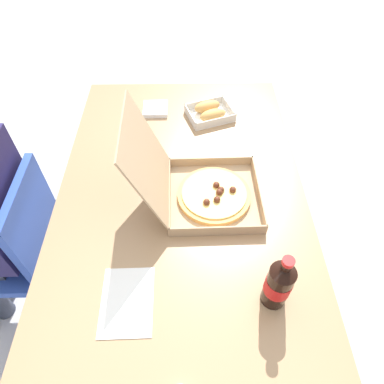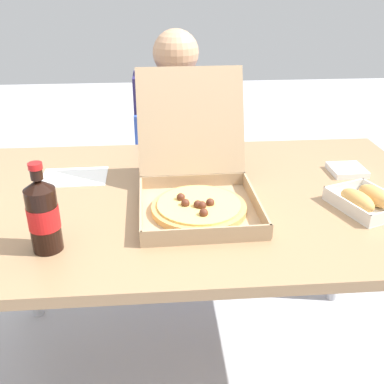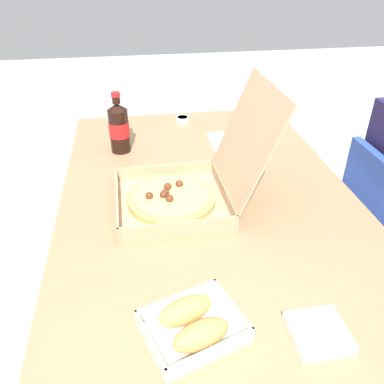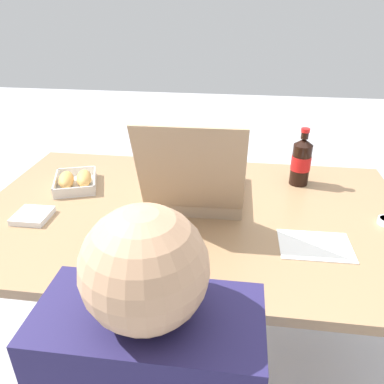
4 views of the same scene
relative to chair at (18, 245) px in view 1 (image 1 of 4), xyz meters
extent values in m
plane|color=#B2B2B7|center=(0.03, -0.69, -0.48)|extent=(10.00, 10.00, 0.00)
cube|color=#997551|center=(0.03, -0.69, 0.26)|extent=(1.46, 0.90, 0.03)
cylinder|color=#B7B7BC|center=(0.69, -1.07, -0.12)|extent=(0.05, 0.05, 0.72)
cylinder|color=#B7B7BC|center=(0.69, -0.31, -0.12)|extent=(0.05, 0.05, 0.72)
cube|color=#2D4CAD|center=(0.00, 0.06, -0.05)|extent=(0.40, 0.40, 0.04)
cube|color=#2D4CAD|center=(0.00, -0.12, 0.16)|extent=(0.36, 0.03, 0.38)
cylinder|color=#B2B2B7|center=(0.17, 0.23, -0.26)|extent=(0.03, 0.03, 0.43)
cylinder|color=#B2B2B7|center=(0.17, -0.11, -0.26)|extent=(0.03, 0.03, 0.43)
cylinder|color=#B2B2B7|center=(-0.17, -0.11, -0.26)|extent=(0.03, 0.03, 0.43)
cylinder|color=#333847|center=(0.09, 0.21, -0.25)|extent=(0.09, 0.09, 0.45)
cube|color=tan|center=(0.02, -0.81, 0.27)|extent=(0.33, 0.33, 0.01)
cube|color=tan|center=(0.02, -0.96, 0.30)|extent=(0.32, 0.01, 0.04)
cube|color=tan|center=(-0.14, -0.81, 0.30)|extent=(0.01, 0.32, 0.04)
cube|color=tan|center=(0.18, -0.80, 0.30)|extent=(0.01, 0.32, 0.04)
cube|color=tan|center=(0.02, -0.65, 0.30)|extent=(0.32, 0.01, 0.04)
cube|color=tan|center=(0.02, -0.58, 0.47)|extent=(0.33, 0.13, 0.30)
cylinder|color=tan|center=(0.02, -0.81, 0.29)|extent=(0.26, 0.26, 0.02)
cylinder|color=#EAC666|center=(0.02, -0.81, 0.30)|extent=(0.23, 0.23, 0.01)
sphere|color=#562819|center=(0.02, -0.87, 0.31)|extent=(0.02, 0.02, 0.02)
sphere|color=#562819|center=(0.03, -0.83, 0.31)|extent=(0.02, 0.02, 0.02)
sphere|color=#562819|center=(-0.03, -0.78, 0.31)|extent=(0.02, 0.02, 0.02)
sphere|color=#562819|center=(0.02, -0.82, 0.31)|extent=(0.02, 0.02, 0.02)
sphere|color=#562819|center=(-0.02, -0.81, 0.31)|extent=(0.02, 0.02, 0.02)
sphere|color=#562819|center=(0.05, -0.81, 0.31)|extent=(0.02, 0.02, 0.02)
cube|color=white|center=(0.49, -0.81, 0.27)|extent=(0.20, 0.23, 0.00)
cube|color=silver|center=(0.52, -0.90, 0.29)|extent=(0.14, 0.05, 0.03)
cube|color=silver|center=(0.46, -0.73, 0.29)|extent=(0.14, 0.05, 0.03)
cube|color=silver|center=(0.42, -0.84, 0.29)|extent=(0.07, 0.18, 0.03)
cube|color=silver|center=(0.56, -0.79, 0.29)|extent=(0.07, 0.18, 0.03)
ellipsoid|color=tan|center=(0.46, -0.82, 0.30)|extent=(0.09, 0.13, 0.05)
ellipsoid|color=tan|center=(0.52, -0.80, 0.30)|extent=(0.09, 0.13, 0.05)
cylinder|color=black|center=(-0.36, -0.95, 0.35)|extent=(0.07, 0.07, 0.16)
cone|color=black|center=(-0.36, -0.95, 0.44)|extent=(0.07, 0.07, 0.02)
cylinder|color=black|center=(-0.36, -0.95, 0.47)|extent=(0.03, 0.03, 0.02)
cylinder|color=red|center=(-0.36, -0.95, 0.49)|extent=(0.03, 0.03, 0.01)
cylinder|color=red|center=(-0.36, -0.95, 0.36)|extent=(0.07, 0.07, 0.06)
cube|color=white|center=(-0.36, -0.53, 0.27)|extent=(0.21, 0.15, 0.00)
cube|color=white|center=(0.54, -0.57, 0.28)|extent=(0.11, 0.11, 0.02)
camera|label=1|loc=(-0.76, -0.71, 1.23)|focal=32.14mm
camera|label=2|loc=(-0.09, -1.89, 0.87)|focal=41.95mm
camera|label=3|loc=(1.01, -0.90, 0.94)|focal=37.17mm
camera|label=4|loc=(-0.13, 0.42, 0.93)|focal=35.48mm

